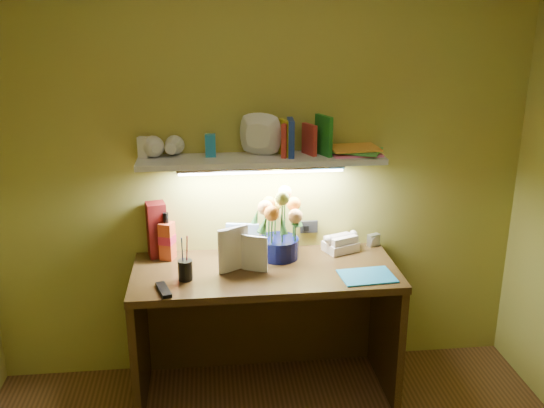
% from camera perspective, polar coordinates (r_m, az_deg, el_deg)
% --- Properties ---
extents(desk, '(1.40, 0.60, 0.75)m').
position_cam_1_polar(desk, '(3.39, -0.61, -11.90)').
color(desk, '#311E0D').
rests_on(desk, ground).
extents(flower_bouquet, '(0.27, 0.27, 0.39)m').
position_cam_1_polar(flower_bouquet, '(3.29, 0.63, -1.88)').
color(flower_bouquet, '#070B3D').
rests_on(flower_bouquet, desk).
extents(telephone, '(0.22, 0.19, 0.11)m').
position_cam_1_polar(telephone, '(3.45, 6.49, -3.56)').
color(telephone, '#F7E4D0').
rests_on(telephone, desk).
extents(desk_clock, '(0.08, 0.06, 0.07)m').
position_cam_1_polar(desk_clock, '(3.55, 9.54, -3.36)').
color(desk_clock, silver).
rests_on(desk_clock, desk).
extents(whisky_bottle, '(0.09, 0.09, 0.27)m').
position_cam_1_polar(whisky_bottle, '(3.34, -9.86, -2.99)').
color(whisky_bottle, '#C64220').
rests_on(whisky_bottle, desk).
extents(whisky_box, '(0.12, 0.12, 0.31)m').
position_cam_1_polar(whisky_box, '(3.38, -10.78, -2.39)').
color(whisky_box, '#5D0E0E').
rests_on(whisky_box, desk).
extents(pen_cup, '(0.09, 0.09, 0.18)m').
position_cam_1_polar(pen_cup, '(3.09, -8.19, -5.56)').
color(pen_cup, black).
rests_on(pen_cup, desk).
extents(art_card, '(0.19, 0.07, 0.18)m').
position_cam_1_polar(art_card, '(3.36, -2.80, -3.39)').
color(art_card, silver).
rests_on(art_card, desk).
extents(tv_remote, '(0.09, 0.17, 0.02)m').
position_cam_1_polar(tv_remote, '(3.02, -10.16, -7.95)').
color(tv_remote, black).
rests_on(tv_remote, desk).
extents(blue_folder, '(0.29, 0.22, 0.01)m').
position_cam_1_polar(blue_folder, '(3.17, 8.93, -6.72)').
color(blue_folder, '#228BC9').
rests_on(blue_folder, desk).
extents(desk_book_a, '(0.17, 0.10, 0.24)m').
position_cam_1_polar(desk_book_a, '(3.12, -5.06, -4.62)').
color(desk_book_a, silver).
rests_on(desk_book_a, desk).
extents(desk_book_b, '(0.14, 0.08, 0.20)m').
position_cam_1_polar(desk_book_b, '(3.18, -2.90, -4.52)').
color(desk_book_b, silver).
rests_on(desk_book_b, desk).
extents(wall_shelf, '(1.32, 0.31, 0.24)m').
position_cam_1_polar(wall_shelf, '(3.20, -1.01, 4.80)').
color(wall_shelf, silver).
rests_on(wall_shelf, ground).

